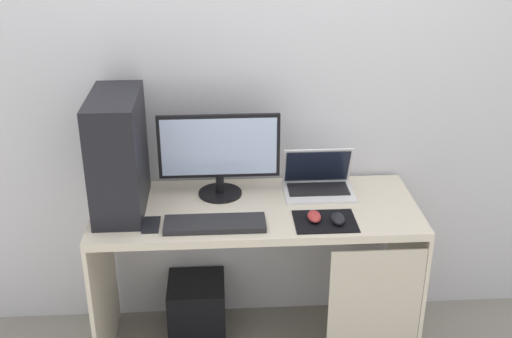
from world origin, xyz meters
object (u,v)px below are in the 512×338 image
object	(u,v)px
cell_phone	(151,225)
subwoofer	(197,306)
monitor	(219,154)
mouse_right	(338,219)
laptop	(318,183)
mouse_left	(314,216)
keyboard	(215,224)
pc_tower	(118,154)

from	to	relation	value
cell_phone	subwoofer	xyz separation A→B (m)	(0.16, 0.30, -0.64)
monitor	mouse_right	xyz separation A→B (m)	(0.49, -0.29, -0.18)
monitor	laptop	world-z (taller)	monitor
cell_phone	subwoofer	bearing A→B (deg)	62.23
mouse_left	mouse_right	xyz separation A→B (m)	(0.09, -0.02, 0.00)
monitor	mouse_left	distance (m)	0.51
monitor	mouse_right	size ratio (longest dim) A/B	5.59
keyboard	mouse_left	bearing A→B (deg)	2.75
laptop	keyboard	bearing A→B (deg)	-147.68
mouse_left	mouse_right	bearing A→B (deg)	-14.74
pc_tower	subwoofer	size ratio (longest dim) A/B	1.84
mouse_left	mouse_right	world-z (taller)	same
monitor	subwoofer	xyz separation A→B (m)	(-0.13, 0.03, -0.84)
keyboard	mouse_left	distance (m)	0.42
pc_tower	cell_phone	xyz separation A→B (m)	(0.14, -0.17, -0.25)
pc_tower	cell_phone	distance (m)	0.33
keyboard	mouse_left	xyz separation A→B (m)	(0.42, 0.02, 0.01)
monitor	laptop	xyz separation A→B (m)	(0.45, 0.01, -0.16)
monitor	subwoofer	world-z (taller)	monitor
cell_phone	keyboard	bearing A→B (deg)	-4.28
pc_tower	mouse_right	bearing A→B (deg)	-12.18
pc_tower	keyboard	world-z (taller)	pc_tower
laptop	subwoofer	size ratio (longest dim) A/B	1.14
keyboard	subwoofer	world-z (taller)	keyboard
cell_phone	mouse_left	bearing A→B (deg)	0.02
pc_tower	mouse_left	size ratio (longest dim) A/B	5.33
monitor	keyboard	xyz separation A→B (m)	(-0.03, -0.29, -0.19)
pc_tower	laptop	size ratio (longest dim) A/B	1.62
mouse_left	monitor	bearing A→B (deg)	145.76
monitor	pc_tower	bearing A→B (deg)	-167.43
mouse_right	cell_phone	world-z (taller)	mouse_right
pc_tower	monitor	size ratio (longest dim) A/B	0.95
laptop	cell_phone	distance (m)	0.79
laptop	cell_phone	world-z (taller)	laptop
mouse_right	cell_phone	size ratio (longest dim) A/B	0.74
pc_tower	cell_phone	size ratio (longest dim) A/B	3.94
laptop	monitor	bearing A→B (deg)	-178.24
mouse_right	cell_phone	xyz separation A→B (m)	(-0.77, 0.02, -0.02)
mouse_right	monitor	bearing A→B (deg)	149.08
pc_tower	laptop	distance (m)	0.91
mouse_left	cell_phone	distance (m)	0.68
cell_phone	mouse_right	bearing A→B (deg)	-1.83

